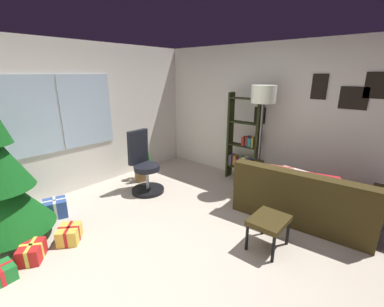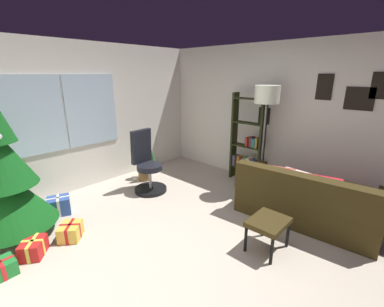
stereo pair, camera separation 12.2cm
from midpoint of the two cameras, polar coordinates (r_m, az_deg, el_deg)
name	(u,v)px [view 1 (the left image)]	position (r m, az deg, el deg)	size (l,w,h in m)	color
ground_plane	(204,250)	(3.36, 1.54, -20.37)	(4.65, 5.39, 0.10)	#BEB19F
wall_back_with_windows	(79,118)	(4.92, -24.29, 7.13)	(4.65, 0.12, 2.52)	silver
wall_right_with_frames	(290,118)	(4.81, 20.03, 7.36)	(0.12, 5.39, 2.52)	silver
couch	(312,198)	(4.12, 24.06, -9.01)	(1.58, 1.87, 0.78)	#352A11
footstool	(269,222)	(3.24, 15.47, -14.39)	(0.47, 0.38, 0.39)	#352A11
gift_box_red	(32,252)	(3.60, -32.58, -17.77)	(0.36, 0.37, 0.20)	red
gift_box_gold	(69,234)	(3.71, -26.22, -15.63)	(0.37, 0.37, 0.20)	gold
gift_box_blue	(55,208)	(4.35, -28.51, -10.54)	(0.38, 0.35, 0.26)	#2D4C99
office_chair	(144,169)	(4.59, -11.18, -3.29)	(0.56, 0.56, 1.08)	black
bookshelf	(244,144)	(4.98, 10.63, 2.13)	(0.18, 0.64, 1.67)	black
floor_lamp	(263,101)	(4.41, 14.57, 11.10)	(0.40, 0.40, 1.82)	slate
potted_plant	(141,165)	(5.11, -11.82, -2.51)	(0.35, 0.44, 0.68)	brown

